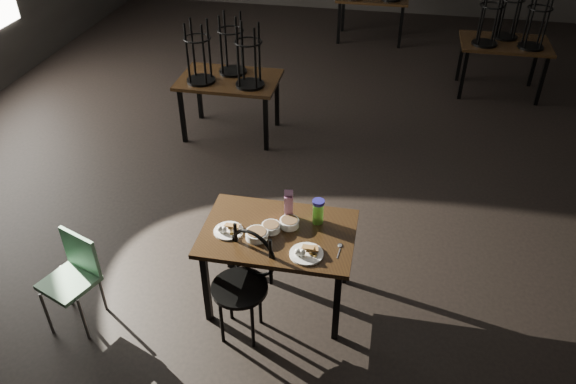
% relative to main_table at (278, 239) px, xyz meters
% --- Properties ---
extents(main_table, '(1.20, 0.80, 0.75)m').
position_rel_main_table_xyz_m(main_table, '(0.00, 0.00, 0.00)').
color(main_table, black).
rests_on(main_table, ground).
extents(plate_left, '(0.23, 0.23, 0.08)m').
position_rel_main_table_xyz_m(plate_left, '(-0.38, -0.08, 0.10)').
color(plate_left, white).
rests_on(plate_left, main_table).
extents(plate_right, '(0.25, 0.25, 0.08)m').
position_rel_main_table_xyz_m(plate_right, '(0.26, -0.23, 0.10)').
color(plate_right, white).
rests_on(plate_right, main_table).
extents(bowl_near, '(0.15, 0.15, 0.06)m').
position_rel_main_table_xyz_m(bowl_near, '(-0.06, 0.00, 0.11)').
color(bowl_near, white).
rests_on(bowl_near, main_table).
extents(bowl_far, '(0.15, 0.15, 0.06)m').
position_rel_main_table_xyz_m(bowl_far, '(0.07, 0.08, 0.11)').
color(bowl_far, white).
rests_on(bowl_far, main_table).
extents(bowl_big, '(0.17, 0.17, 0.06)m').
position_rel_main_table_xyz_m(bowl_big, '(-0.15, -0.11, 0.11)').
color(bowl_big, white).
rests_on(bowl_big, main_table).
extents(juice_carton, '(0.08, 0.08, 0.28)m').
position_rel_main_table_xyz_m(juice_carton, '(0.05, 0.18, 0.21)').
color(juice_carton, '#89186A').
rests_on(juice_carton, main_table).
extents(water_bottle, '(0.12, 0.12, 0.21)m').
position_rel_main_table_xyz_m(water_bottle, '(0.29, 0.18, 0.19)').
color(water_bottle, '#6DDD41').
rests_on(water_bottle, main_table).
extents(spoon, '(0.04, 0.18, 0.01)m').
position_rel_main_table_xyz_m(spoon, '(0.50, -0.09, 0.08)').
color(spoon, silver).
rests_on(spoon, main_table).
extents(bentwood_chair, '(0.49, 0.48, 0.92)m').
position_rel_main_table_xyz_m(bentwood_chair, '(-0.19, -0.34, -0.13)').
color(bentwood_chair, black).
rests_on(bentwood_chair, ground).
extents(school_chair, '(0.48, 0.48, 0.80)m').
position_rel_main_table_xyz_m(school_chair, '(-1.54, -0.49, -0.19)').
color(school_chair, '#67A17A').
rests_on(school_chair, ground).
extents(bg_table_left, '(1.20, 0.80, 1.48)m').
position_rel_main_table_xyz_m(bg_table_left, '(-1.18, 2.71, 0.11)').
color(bg_table_left, black).
rests_on(bg_table_left, ground).
extents(bg_table_right, '(1.20, 0.80, 1.48)m').
position_rel_main_table_xyz_m(bg_table_right, '(2.24, 4.61, 0.11)').
color(bg_table_right, black).
rests_on(bg_table_right, ground).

